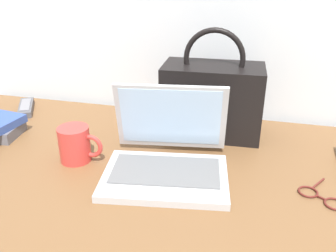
% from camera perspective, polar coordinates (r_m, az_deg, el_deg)
% --- Properties ---
extents(desk, '(1.60, 0.76, 0.03)m').
position_cam_1_polar(desk, '(0.97, -0.50, -7.17)').
color(desk, brown).
rests_on(desk, ground).
extents(laptop, '(0.34, 0.31, 0.21)m').
position_cam_1_polar(laptop, '(0.92, -0.18, -4.67)').
color(laptop, '#B2B5BA').
rests_on(laptop, desk).
extents(coffee_mug, '(0.12, 0.08, 0.10)m').
position_cam_1_polar(coffee_mug, '(1.00, -14.47, -2.76)').
color(coffee_mug, red).
rests_on(coffee_mug, desk).
extents(remote_control_near, '(0.12, 0.16, 0.02)m').
position_cam_1_polar(remote_control_near, '(1.41, -21.65, 2.76)').
color(remote_control_near, '#4C4C51').
rests_on(remote_control_near, desk).
extents(eyeglasses, '(0.13, 0.14, 0.01)m').
position_cam_1_polar(eyeglasses, '(0.92, 23.27, -10.32)').
color(eyeglasses, '#591E19').
rests_on(eyeglasses, desk).
extents(handbag, '(0.31, 0.17, 0.33)m').
position_cam_1_polar(handbag, '(1.11, 7.01, 4.36)').
color(handbag, black).
rests_on(handbag, desk).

